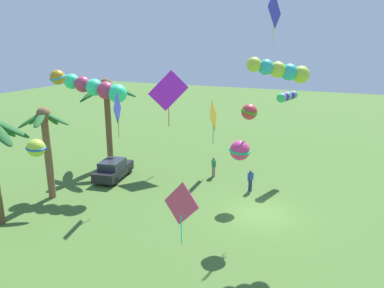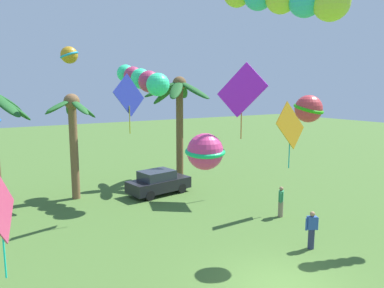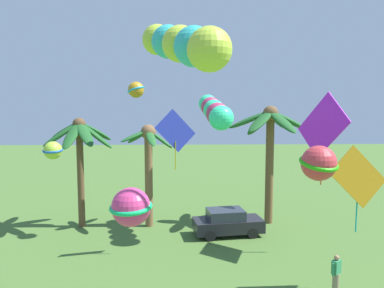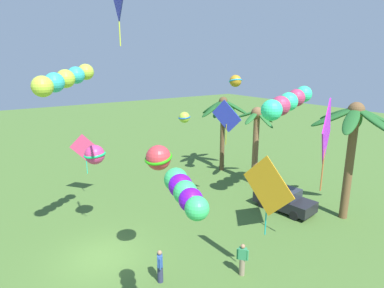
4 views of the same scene
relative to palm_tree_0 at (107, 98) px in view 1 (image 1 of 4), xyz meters
name	(u,v)px [view 1 (image 1 of 4)]	position (x,y,z in m)	size (l,w,h in m)	color
ground_plane	(262,214)	(-4.40, -14.26, -5.71)	(120.00, 120.00, 0.00)	#476B2D
palm_tree_0	(107,98)	(0.00, 0.00, 0.00)	(5.16, 4.77, 7.37)	brown
palm_tree_1	(45,134)	(-7.49, -0.45, -1.25)	(3.23, 3.34, 6.25)	brown
parked_car_0	(113,169)	(-2.86, -2.28, -4.96)	(4.11, 2.26, 1.51)	black
spectator_0	(214,167)	(0.63, -9.26, -4.90)	(0.44, 0.42, 1.59)	gray
spectator_1	(250,180)	(-1.08, -12.65, -4.90)	(0.51, 0.37, 1.59)	#2D3351
kite_diamond_0	(168,91)	(1.45, -4.98, 0.67)	(1.57, 2.95, 4.60)	#C021E8
kite_tube_1	(97,88)	(-3.58, -1.86, 1.37)	(1.69, 4.81, 1.95)	#31F19B
kite_diamond_2	(117,109)	(-5.77, -4.99, 0.45)	(1.98, 0.86, 2.98)	blue
kite_tube_3	(281,70)	(-5.43, -15.02, 3.16)	(2.01, 3.08, 1.38)	#BAD83A
kite_ball_4	(58,77)	(-7.94, -2.37, 2.54)	(1.21, 1.22, 0.88)	#BB881B
kite_ball_5	(249,112)	(-1.35, -12.43, 0.05)	(1.55, 1.54, 1.07)	#CC373F
kite_diamond_6	(274,11)	(-1.57, -13.76, 6.36)	(2.08, 0.42, 2.94)	#3131BE
kite_diamond_7	(213,117)	(1.53, -8.85, -1.12)	(2.50, 0.46, 3.52)	orange
kite_ball_8	(240,150)	(-6.88, -13.40, -0.99)	(1.61, 1.62, 1.08)	#DE377C
kite_ball_9	(36,148)	(-11.94, -4.25, -0.54)	(1.13, 1.13, 0.91)	#ABD53A
kite_tube_10	(287,97)	(3.24, -14.12, 0.55)	(2.61, 1.27, 0.73)	#39D06A
kite_diamond_11	(181,205)	(-12.22, -12.39, -2.04)	(0.79, 1.97, 2.92)	#D4396A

